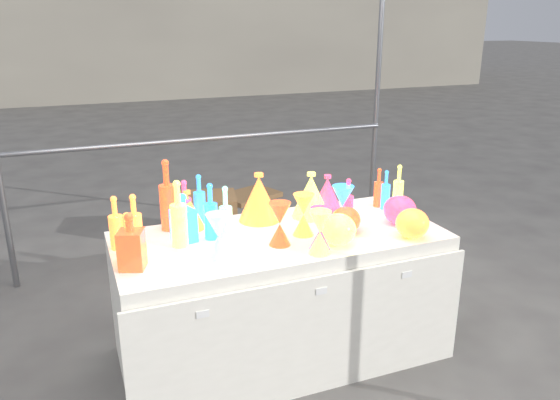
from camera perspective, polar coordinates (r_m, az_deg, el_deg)
name	(u,v)px	position (r m, az deg, el deg)	size (l,w,h in m)	color
ground	(280,351)	(3.37, 0.00, -15.55)	(80.00, 80.00, 0.00)	slate
display_table	(281,296)	(3.16, 0.06, -10.00)	(1.84, 0.83, 0.75)	white
cardboard_box_closed	(204,218)	(4.89, -7.90, -1.84)	(0.56, 0.41, 0.41)	olive
cardboard_box_flat	(250,195)	(6.05, -3.16, 0.47)	(0.60, 0.43, 0.05)	olive
bottle_0	(116,223)	(2.90, -16.78, -2.27)	(0.07, 0.07, 0.28)	red
bottle_1	(199,199)	(3.18, -8.42, 0.14)	(0.07, 0.07, 0.29)	green
bottle_2	(167,195)	(3.08, -11.70, 0.52)	(0.09, 0.09, 0.41)	orange
bottle_3	(185,204)	(3.11, -9.90, -0.44)	(0.07, 0.07, 0.28)	#2238C8
bottle_4	(178,214)	(2.85, -10.57, -1.41)	(0.08, 0.08, 0.36)	#13607A
bottle_5	(226,215)	(2.86, -5.69, -1.55)	(0.07, 0.07, 0.31)	#D72B6E
bottle_6	(135,221)	(2.89, -14.95, -2.16)	(0.08, 0.08, 0.29)	red
bottle_7	(211,211)	(2.93, -7.26, -1.16)	(0.07, 0.07, 0.31)	green
decanter_0	(129,238)	(2.72, -15.52, -3.86)	(0.10, 0.10, 0.26)	red
decanter_1	(131,241)	(2.66, -15.31, -4.14)	(0.12, 0.12, 0.28)	orange
decanter_2	(183,218)	(2.91, -10.06, -1.84)	(0.11, 0.11, 0.27)	green
hourglass_0	(280,224)	(2.84, -0.02, -2.51)	(0.12, 0.12, 0.23)	orange
hourglass_1	(320,228)	(2.79, 4.25, -2.98)	(0.11, 0.11, 0.22)	#2238C8
hourglass_2	(320,233)	(2.74, 4.18, -3.42)	(0.11, 0.11, 0.23)	#13607A
hourglass_3	(218,236)	(2.70, -6.52, -3.78)	(0.12, 0.12, 0.23)	#D72B6E
hourglass_4	(304,215)	(2.97, 2.48, -1.54)	(0.12, 0.12, 0.23)	red
hourglass_5	(342,207)	(3.08, 6.54, -0.75)	(0.12, 0.12, 0.25)	green
globe_0	(412,225)	(3.03, 13.65, -2.55)	(0.18, 0.18, 0.14)	red
globe_1	(338,231)	(2.87, 6.09, -3.27)	(0.19, 0.19, 0.15)	#13607A
globe_2	(346,221)	(3.04, 6.89, -2.22)	(0.16, 0.16, 0.13)	orange
globe_3	(400,212)	(3.22, 12.40, -1.19)	(0.19, 0.19, 0.15)	#2238C8
lampshade_0	(188,210)	(3.11, -9.63, -0.99)	(0.19, 0.19, 0.22)	yellow
lampshade_1	(259,197)	(3.18, -2.20, 0.32)	(0.25, 0.25, 0.29)	yellow
lampshade_2	(327,193)	(3.35, 4.96, 0.72)	(0.19, 0.19, 0.23)	#2238C8
lampshade_3	(311,195)	(3.25, 3.26, 0.57)	(0.23, 0.23, 0.27)	#13607A
bottle_8	(386,190)	(3.44, 10.99, 1.06)	(0.06, 0.06, 0.25)	green
bottle_9	(379,187)	(3.48, 10.26, 1.30)	(0.06, 0.06, 0.25)	orange
bottle_10	(348,203)	(3.11, 7.10, -0.27)	(0.06, 0.06, 0.28)	#2238C8
bottle_11	(398,187)	(3.46, 12.27, 1.34)	(0.06, 0.06, 0.28)	#13607A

